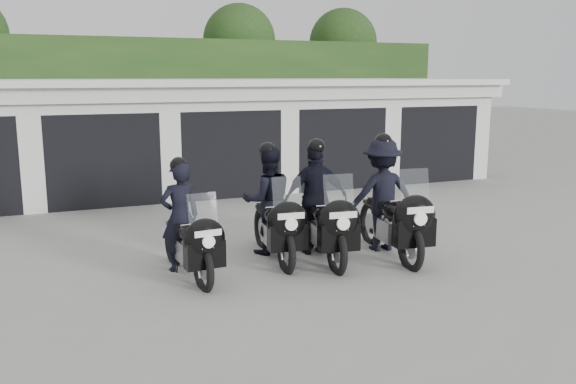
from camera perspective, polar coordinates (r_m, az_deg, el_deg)
name	(u,v)px	position (r m, az deg, el deg)	size (l,w,h in m)	color
ground	(327,255)	(10.61, 3.70, -5.94)	(80.00, 80.00, 0.00)	gray
garage_block	(205,133)	(17.82, -7.74, 5.47)	(16.40, 6.80, 2.96)	silver
background_vegetation	(180,84)	(22.56, -10.11, 9.93)	(20.00, 3.90, 5.80)	#1C3914
police_bike_a	(186,229)	(9.51, -9.48, -3.40)	(0.76, 2.16, 1.88)	black
police_bike_b	(271,208)	(10.37, -1.60, -1.48)	(0.97, 2.31, 2.01)	black
police_bike_c	(319,206)	(10.37, 2.95, -1.33)	(1.20, 2.37, 2.07)	black
police_bike_d	(386,201)	(10.71, 9.18, -0.86)	(1.36, 2.46, 2.14)	black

